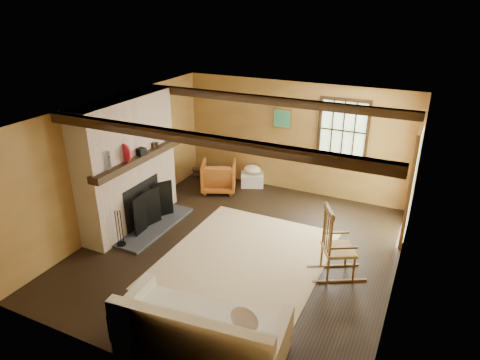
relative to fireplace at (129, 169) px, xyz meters
The scene contains 10 objects.
ground 2.48m from the fireplace, ahead, with size 5.50×5.50×0.00m, color black.
room_envelope 2.52m from the fireplace, ahead, with size 5.02×5.52×2.44m.
fireplace is the anchor object (origin of this frame).
rug 2.67m from the fireplace, ahead, with size 2.50×3.00×0.01m, color #D7B68F.
rocking_chair 3.90m from the fireplace, ahead, with size 0.94×0.79×1.16m.
sofa 3.72m from the fireplace, 39.10° to the right, with size 2.10×1.09×0.82m.
firewood_pile 2.63m from the fireplace, 85.43° to the left, with size 0.70×0.13×0.25m.
laundry_basket 3.03m from the fireplace, 62.53° to the left, with size 0.50×0.38×0.30m, color silver.
basket_pillow 2.96m from the fireplace, 62.53° to the left, with size 0.39×0.31×0.19m, color white.
armchair 2.27m from the fireplace, 69.05° to the left, with size 0.72×0.74×0.68m, color #BF6026.
Camera 1 is at (2.70, -5.63, 4.00)m, focal length 32.00 mm.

